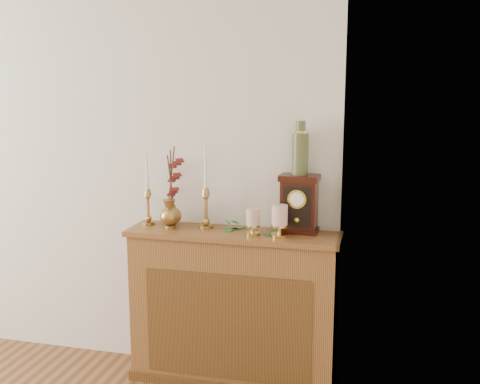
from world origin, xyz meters
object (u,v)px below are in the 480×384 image
(ceramic_vase, at_px, (300,151))
(ginger_jar, at_px, (174,189))
(candlestick_center, at_px, (206,201))
(candlestick_left, at_px, (148,201))
(mantel_clock, at_px, (299,204))
(bud_vase, at_px, (169,214))

(ceramic_vase, bearing_deg, ginger_jar, -179.28)
(candlestick_center, bearing_deg, ginger_jar, 168.36)
(candlestick_left, distance_m, ginger_jar, 0.17)
(candlestick_center, distance_m, ceramic_vase, 0.62)
(mantel_clock, bearing_deg, candlestick_center, -172.45)
(candlestick_left, bearing_deg, bud_vase, -20.56)
(ginger_jar, xyz_separation_m, mantel_clock, (0.75, 0.01, -0.05))
(mantel_clock, bearing_deg, ceramic_vase, 90.00)
(ginger_jar, xyz_separation_m, ceramic_vase, (0.75, 0.01, 0.25))
(bud_vase, xyz_separation_m, ginger_jar, (-0.01, 0.10, 0.13))
(bud_vase, height_order, mantel_clock, mantel_clock)
(candlestick_left, relative_size, ceramic_vase, 1.48)
(ginger_jar, bearing_deg, candlestick_center, -11.64)
(bud_vase, relative_size, mantel_clock, 0.52)
(ginger_jar, distance_m, ceramic_vase, 0.80)
(candlestick_left, bearing_deg, mantel_clock, 3.00)
(candlestick_center, distance_m, bud_vase, 0.23)
(candlestick_left, xyz_separation_m, ceramic_vase, (0.91, 0.05, 0.32))
(bud_vase, bearing_deg, ginger_jar, 92.93)
(bud_vase, bearing_deg, ceramic_vase, 8.38)
(bud_vase, height_order, ginger_jar, ginger_jar)
(candlestick_left, height_order, ginger_jar, ginger_jar)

